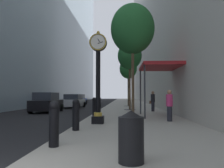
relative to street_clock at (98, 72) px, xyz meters
name	(u,v)px	position (x,y,z in m)	size (l,w,h in m)	color
ground_plane	(108,105)	(-0.98, 20.08, -2.59)	(110.00, 110.00, 0.00)	black
sidewalk_right	(128,104)	(1.89, 23.08, -2.52)	(5.74, 80.00, 0.14)	#9E998E
street_clock	(98,72)	(0.00, 0.00, 0.00)	(0.84, 0.55, 4.47)	black
bollard_nearest	(54,123)	(-0.61, -4.66, -1.82)	(0.28, 0.28, 1.21)	black
bollard_second	(76,114)	(-0.61, -2.04, -1.82)	(0.28, 0.28, 1.21)	black
bollard_fourth	(94,106)	(-0.61, 3.20, -1.82)	(0.28, 0.28, 1.21)	black
bollard_fifth	(99,105)	(-0.61, 5.82, -1.82)	(0.28, 0.28, 1.21)	black
street_tree_near	(133,29)	(1.79, 2.98, 2.98)	(2.71, 2.71, 7.02)	#333335
street_tree_mid_near	(130,56)	(1.79, 9.54, 2.48)	(2.22, 2.22, 6.25)	#333335
street_tree_mid_far	(128,69)	(1.79, 16.10, 2.07)	(2.13, 2.13, 5.79)	#333335
trash_bin	(131,136)	(1.38, -5.90, -1.92)	(0.53, 0.53, 1.05)	black
pedestrian_walking	(153,101)	(3.63, 7.76, -1.58)	(0.52, 0.50, 1.66)	#23232D
pedestrian_by_clock	(169,105)	(3.60, 1.05, -1.60)	(0.44, 0.44, 1.62)	#23232D
storefront_awning	(159,67)	(3.52, 3.83, 0.69)	(2.40, 3.60, 3.30)	maroon
car_black_near	(47,103)	(-5.41, 8.12, -1.77)	(2.04, 4.21, 1.70)	black
car_blue_mid	(78,100)	(-5.56, 21.73, -1.82)	(2.08, 4.43, 1.58)	navy
car_silver_far	(74,101)	(-4.55, 14.45, -1.82)	(2.17, 4.24, 1.57)	#B7BABF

